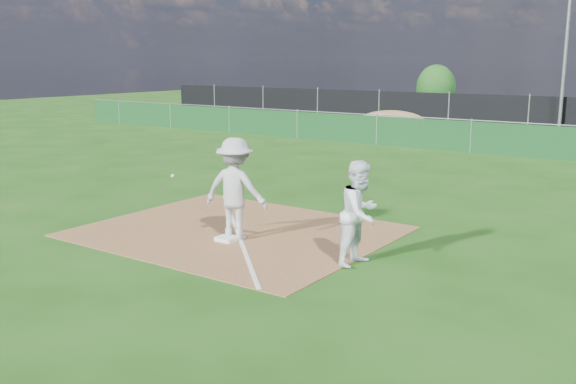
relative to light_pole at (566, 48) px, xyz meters
The scene contains 14 objects.
ground 13.40m from the light_pole, 96.74° to the right, with size 90.00×90.00×0.00m, color #1A4A0F.
infield_dirt 22.11m from the light_pole, 93.95° to the right, with size 6.00×5.00×0.02m, color brown.
foul_line 22.11m from the light_pole, 93.95° to the right, with size 0.08×7.00×0.01m, color white.
green_fence 8.55m from the light_pole, 101.02° to the right, with size 44.00×0.05×1.20m, color #113E1A.
dirt_mound 8.46m from the light_pole, 147.13° to the right, with size 3.38×2.60×1.17m, color #977349.
black_fence 3.46m from the light_pole, 168.69° to the left, with size 46.00×0.04×1.80m, color black.
parking_lot 6.80m from the light_pole, 105.80° to the left, with size 46.00×9.00×0.01m, color black.
light_pole is the anchor object (origin of this frame).
first_base 22.74m from the light_pole, 93.08° to the right, with size 0.38×0.38×0.08m, color white.
play_at_first 22.38m from the light_pole, 92.98° to the right, with size 2.64×1.02×2.01m.
runner 22.40m from the light_pole, 85.82° to the right, with size 0.89×0.70×1.84m, color white.
car_left 8.93m from the light_pole, 149.70° to the left, with size 1.92×4.76×1.62m, color #AFB2B7.
car_mid 6.50m from the light_pole, 98.39° to the left, with size 1.50×4.30×1.42m, color black.
tree_left 15.16m from the light_pole, 134.41° to the left, with size 2.67×2.67×3.17m.
Camera 1 is at (8.25, -8.93, 3.52)m, focal length 40.00 mm.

